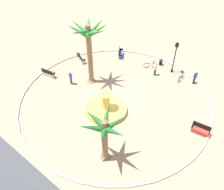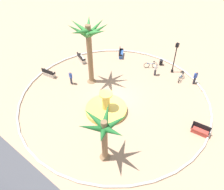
{
  "view_description": "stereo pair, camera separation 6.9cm",
  "coord_description": "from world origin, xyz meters",
  "px_view_note": "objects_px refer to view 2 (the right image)",
  "views": [
    {
      "loc": [
        -11.08,
        14.24,
        16.38
      ],
      "look_at": [
        -0.15,
        0.57,
        1.0
      ],
      "focal_mm": 37.55,
      "sensor_mm": 36.0,
      "label": 1
    },
    {
      "loc": [
        -11.13,
        14.19,
        16.38
      ],
      "look_at": [
        -0.15,
        0.57,
        1.0
      ],
      "focal_mm": 37.55,
      "sensor_mm": 36.0,
      "label": 2
    }
  ],
  "objects_px": {
    "fountain": "(106,109)",
    "bench_north": "(121,54)",
    "lamppost": "(175,55)",
    "bench_southeast": "(49,74)",
    "person_cyclist_helmet": "(195,77)",
    "bench_west": "(81,59)",
    "bench_east": "(200,131)",
    "person_pedestrian_stroll": "(71,77)",
    "palm_tree_near_fountain": "(104,131)",
    "palm_tree_by_curb": "(89,40)",
    "trash_bin": "(161,62)",
    "bicycle_by_lamppost": "(181,77)",
    "person_cyclist_photo": "(156,69)",
    "bicycle_red_frame": "(151,65)"
  },
  "relations": [
    {
      "from": "fountain",
      "to": "bench_east",
      "type": "relative_size",
      "value": 2.45
    },
    {
      "from": "fountain",
      "to": "person_cyclist_photo",
      "type": "height_order",
      "value": "fountain"
    },
    {
      "from": "fountain",
      "to": "palm_tree_by_curb",
      "type": "distance_m",
      "value": 7.01
    },
    {
      "from": "bench_north",
      "to": "trash_bin",
      "type": "bearing_deg",
      "value": -163.3
    },
    {
      "from": "fountain",
      "to": "lamppost",
      "type": "relative_size",
      "value": 1.02
    },
    {
      "from": "palm_tree_near_fountain",
      "to": "person_cyclist_photo",
      "type": "bearing_deg",
      "value": -77.64
    },
    {
      "from": "bench_north",
      "to": "person_pedestrian_stroll",
      "type": "distance_m",
      "value": 8.13
    },
    {
      "from": "bicycle_by_lamppost",
      "to": "person_cyclist_photo",
      "type": "xyz_separation_m",
      "value": [
        2.76,
        1.09,
        0.53
      ]
    },
    {
      "from": "palm_tree_by_curb",
      "to": "bicycle_red_frame",
      "type": "xyz_separation_m",
      "value": [
        -3.77,
        -6.49,
        -4.78
      ]
    },
    {
      "from": "trash_bin",
      "to": "bench_west",
      "type": "bearing_deg",
      "value": 34.08
    },
    {
      "from": "fountain",
      "to": "lamppost",
      "type": "height_order",
      "value": "lamppost"
    },
    {
      "from": "fountain",
      "to": "bench_west",
      "type": "distance_m",
      "value": 9.5
    },
    {
      "from": "fountain",
      "to": "bench_north",
      "type": "xyz_separation_m",
      "value": [
        4.98,
        -8.93,
        0.02
      ]
    },
    {
      "from": "bench_west",
      "to": "fountain",
      "type": "bearing_deg",
      "value": 149.22
    },
    {
      "from": "bench_east",
      "to": "bench_north",
      "type": "xyz_separation_m",
      "value": [
        13.26,
        -5.85,
        0.0
      ]
    },
    {
      "from": "bench_north",
      "to": "bench_southeast",
      "type": "relative_size",
      "value": 0.97
    },
    {
      "from": "palm_tree_near_fountain",
      "to": "bench_west",
      "type": "xyz_separation_m",
      "value": [
        11.46,
        -8.95,
        -2.91
      ]
    },
    {
      "from": "palm_tree_by_curb",
      "to": "bicycle_by_lamppost",
      "type": "bearing_deg",
      "value": -139.48
    },
    {
      "from": "bench_southeast",
      "to": "person_cyclist_helmet",
      "type": "relative_size",
      "value": 1.0
    },
    {
      "from": "bicycle_by_lamppost",
      "to": "person_pedestrian_stroll",
      "type": "distance_m",
      "value": 12.41
    },
    {
      "from": "bench_east",
      "to": "lamppost",
      "type": "relative_size",
      "value": 0.42
    },
    {
      "from": "palm_tree_by_curb",
      "to": "bench_east",
      "type": "distance_m",
      "value": 13.52
    },
    {
      "from": "bench_north",
      "to": "bench_southeast",
      "type": "bearing_deg",
      "value": 66.0
    },
    {
      "from": "palm_tree_near_fountain",
      "to": "person_cyclist_photo",
      "type": "relative_size",
      "value": 2.76
    },
    {
      "from": "bicycle_by_lamppost",
      "to": "fountain",
      "type": "bearing_deg",
      "value": 69.88
    },
    {
      "from": "fountain",
      "to": "lamppost",
      "type": "distance_m",
      "value": 10.33
    },
    {
      "from": "palm_tree_near_fountain",
      "to": "bicycle_red_frame",
      "type": "bearing_deg",
      "value": -73.7
    },
    {
      "from": "person_pedestrian_stroll",
      "to": "person_cyclist_photo",
      "type": "bearing_deg",
      "value": -131.28
    },
    {
      "from": "lamppost",
      "to": "bicycle_by_lamppost",
      "type": "distance_m",
      "value": 2.55
    },
    {
      "from": "palm_tree_by_curb",
      "to": "bench_east",
      "type": "height_order",
      "value": "palm_tree_by_curb"
    },
    {
      "from": "palm_tree_by_curb",
      "to": "person_cyclist_helmet",
      "type": "relative_size",
      "value": 4.2
    },
    {
      "from": "bench_southeast",
      "to": "person_cyclist_helmet",
      "type": "bearing_deg",
      "value": -146.01
    },
    {
      "from": "person_cyclist_helmet",
      "to": "fountain",
      "type": "bearing_deg",
      "value": 62.85
    },
    {
      "from": "bicycle_by_lamppost",
      "to": "person_cyclist_photo",
      "type": "height_order",
      "value": "person_cyclist_photo"
    },
    {
      "from": "bench_east",
      "to": "bench_southeast",
      "type": "height_order",
      "value": "same"
    },
    {
      "from": "palm_tree_near_fountain",
      "to": "lamppost",
      "type": "height_order",
      "value": "palm_tree_near_fountain"
    },
    {
      "from": "trash_bin",
      "to": "person_pedestrian_stroll",
      "type": "relative_size",
      "value": 0.43
    },
    {
      "from": "bench_east",
      "to": "person_pedestrian_stroll",
      "type": "distance_m",
      "value": 14.24
    },
    {
      "from": "bench_west",
      "to": "bench_southeast",
      "type": "relative_size",
      "value": 1.0
    },
    {
      "from": "trash_bin",
      "to": "bench_east",
      "type": "bearing_deg",
      "value": 138.03
    },
    {
      "from": "palm_tree_near_fountain",
      "to": "person_cyclist_helmet",
      "type": "distance_m",
      "value": 13.84
    },
    {
      "from": "palm_tree_by_curb",
      "to": "trash_bin",
      "type": "bearing_deg",
      "value": -119.5
    },
    {
      "from": "bench_east",
      "to": "trash_bin",
      "type": "distance_m",
      "value": 11.02
    },
    {
      "from": "palm_tree_by_curb",
      "to": "fountain",
      "type": "bearing_deg",
      "value": 148.86
    },
    {
      "from": "palm_tree_near_fountain",
      "to": "palm_tree_by_curb",
      "type": "distance_m",
      "value": 10.34
    },
    {
      "from": "bench_west",
      "to": "person_pedestrian_stroll",
      "type": "bearing_deg",
      "value": 120.82
    },
    {
      "from": "bicycle_by_lamppost",
      "to": "person_pedestrian_stroll",
      "type": "relative_size",
      "value": 1.02
    },
    {
      "from": "bench_east",
      "to": "person_pedestrian_stroll",
      "type": "bearing_deg",
      "value": 8.98
    },
    {
      "from": "bicycle_red_frame",
      "to": "fountain",
      "type": "bearing_deg",
      "value": 93.56
    },
    {
      "from": "person_cyclist_photo",
      "to": "bench_west",
      "type": "bearing_deg",
      "value": 20.41
    }
  ]
}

